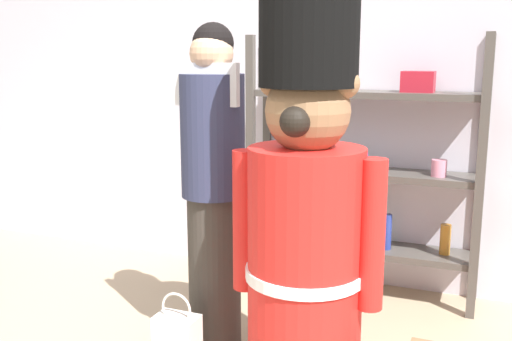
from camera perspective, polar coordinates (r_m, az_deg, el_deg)
back_wall at (r=3.97m, az=6.23°, el=8.05°), size 6.40×0.12×2.60m
merchandise_shelf at (r=3.73m, az=10.30°, el=0.40°), size 1.45×0.35×1.64m
teddy_bear_guard at (r=2.48m, az=4.87°, el=-5.05°), size 0.67×0.51×1.79m
person_shopper at (r=2.88m, az=-4.18°, el=-1.56°), size 0.33×0.31×1.67m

